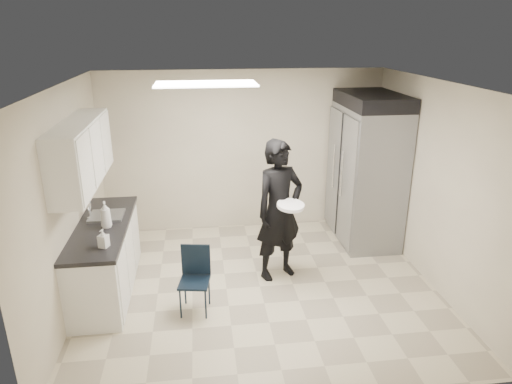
{
  "coord_description": "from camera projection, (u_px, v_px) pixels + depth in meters",
  "views": [
    {
      "loc": [
        -0.72,
        -5.15,
        3.21
      ],
      "look_at": [
        -0.03,
        0.2,
        1.25
      ],
      "focal_mm": 32.0,
      "sensor_mm": 36.0,
      "label": 1
    }
  ],
  "objects": [
    {
      "name": "back_wall",
      "position": [
        243.0,
        152.0,
        7.4
      ],
      "size": [
        4.5,
        0.0,
        4.5
      ],
      "primitive_type": "plane",
      "rotation": [
        1.57,
        0.0,
        0.0
      ],
      "color": "beige",
      "rests_on": "floor"
    },
    {
      "name": "countertop",
      "position": [
        102.0,
        227.0,
        5.63
      ],
      "size": [
        0.64,
        1.95,
        0.05
      ],
      "primitive_type": "cube",
      "color": "black",
      "rests_on": "lower_counter"
    },
    {
      "name": "left_wall",
      "position": [
        67.0,
        202.0,
        5.26
      ],
      "size": [
        0.0,
        4.0,
        4.0
      ],
      "primitive_type": "plane",
      "rotation": [
        1.57,
        0.0,
        1.57
      ],
      "color": "beige",
      "rests_on": "floor"
    },
    {
      "name": "sink",
      "position": [
        107.0,
        220.0,
        5.87
      ],
      "size": [
        0.42,
        0.4,
        0.14
      ],
      "primitive_type": "cube",
      "color": "gray",
      "rests_on": "countertop"
    },
    {
      "name": "upper_cabinets",
      "position": [
        81.0,
        153.0,
        5.29
      ],
      "size": [
        0.35,
        1.8,
        0.75
      ],
      "primitive_type": "cube",
      "color": "silver",
      "rests_on": "left_wall"
    },
    {
      "name": "bucket_lid",
      "position": [
        291.0,
        205.0,
        5.7
      ],
      "size": [
        0.45,
        0.45,
        0.04
      ],
      "primitive_type": "cylinder",
      "rotation": [
        0.0,
        0.0,
        0.41
      ],
      "color": "white",
      "rests_on": "man_tuxedo"
    },
    {
      "name": "right_wall",
      "position": [
        435.0,
        186.0,
        5.81
      ],
      "size": [
        0.0,
        4.0,
        4.0
      ],
      "primitive_type": "plane",
      "rotation": [
        1.57,
        0.0,
        -1.57
      ],
      "color": "beige",
      "rests_on": "floor"
    },
    {
      "name": "notice_sticker_right",
      "position": [
        76.0,
        203.0,
        5.58
      ],
      "size": [
        0.0,
        0.12,
        0.07
      ],
      "primitive_type": "cube",
      "color": "yellow",
      "rests_on": "left_wall"
    },
    {
      "name": "ceiling_panel",
      "position": [
        206.0,
        84.0,
        5.4
      ],
      "size": [
        1.2,
        0.6,
        0.02
      ],
      "primitive_type": "cube",
      "color": "white",
      "rests_on": "ceiling"
    },
    {
      "name": "fridge_compressor",
      "position": [
        373.0,
        100.0,
        6.64
      ],
      "size": [
        0.8,
        1.35,
        0.2
      ],
      "primitive_type": "cube",
      "color": "black",
      "rests_on": "commercial_fridge"
    },
    {
      "name": "man_tuxedo",
      "position": [
        279.0,
        211.0,
        5.95
      ],
      "size": [
        0.82,
        0.7,
        1.89
      ],
      "primitive_type": "imported",
      "rotation": [
        0.0,
        0.0,
        0.41
      ],
      "color": "black",
      "rests_on": "floor"
    },
    {
      "name": "ceiling",
      "position": [
        261.0,
        85.0,
        5.09
      ],
      "size": [
        4.5,
        4.5,
        0.0
      ],
      "primitive_type": "plane",
      "rotation": [
        3.14,
        0.0,
        0.0
      ],
      "color": "silver",
      "rests_on": "back_wall"
    },
    {
      "name": "faucet",
      "position": [
        90.0,
        210.0,
        5.79
      ],
      "size": [
        0.02,
        0.02,
        0.24
      ],
      "primitive_type": "cylinder",
      "color": "silver",
      "rests_on": "countertop"
    },
    {
      "name": "notice_sticker_left",
      "position": [
        71.0,
        206.0,
        5.38
      ],
      "size": [
        0.0,
        0.12,
        0.07
      ],
      "primitive_type": "cube",
      "color": "yellow",
      "rests_on": "left_wall"
    },
    {
      "name": "folding_chair",
      "position": [
        194.0,
        282.0,
        5.34
      ],
      "size": [
        0.4,
        0.4,
        0.78
      ],
      "primitive_type": "cube",
      "rotation": [
        0.0,
        0.0,
        -0.17
      ],
      "color": "black",
      "rests_on": "floor"
    },
    {
      "name": "soap_bottle_b",
      "position": [
        103.0,
        238.0,
        5.02
      ],
      "size": [
        0.13,
        0.13,
        0.21
      ],
      "primitive_type": "imported",
      "rotation": [
        0.0,
        0.0,
        -0.39
      ],
      "color": "#AEACB9",
      "rests_on": "countertop"
    },
    {
      "name": "soap_bottle_a",
      "position": [
        106.0,
        215.0,
        5.49
      ],
      "size": [
        0.15,
        0.15,
        0.33
      ],
      "primitive_type": "imported",
      "rotation": [
        0.0,
        0.0,
        0.13
      ],
      "color": "silver",
      "rests_on": "countertop"
    },
    {
      "name": "lower_counter",
      "position": [
        106.0,
        259.0,
        5.78
      ],
      "size": [
        0.6,
        1.9,
        0.86
      ],
      "primitive_type": "cube",
      "color": "silver",
      "rests_on": "floor"
    },
    {
      "name": "commercial_fridge",
      "position": [
        366.0,
        175.0,
        7.03
      ],
      "size": [
        0.8,
        1.35,
        2.1
      ],
      "primitive_type": "cube",
      "color": "gray",
      "rests_on": "floor"
    },
    {
      "name": "floor",
      "position": [
        260.0,
        286.0,
        5.98
      ],
      "size": [
        4.5,
        4.5,
        0.0
      ],
      "primitive_type": "plane",
      "color": "#C1B698",
      "rests_on": "ground"
    },
    {
      "name": "towel_dispenser",
      "position": [
        97.0,
        146.0,
        6.42
      ],
      "size": [
        0.22,
        0.3,
        0.35
      ],
      "primitive_type": "cube",
      "color": "black",
      "rests_on": "left_wall"
    }
  ]
}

